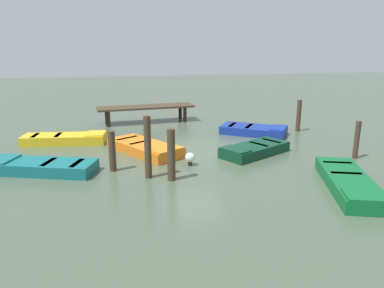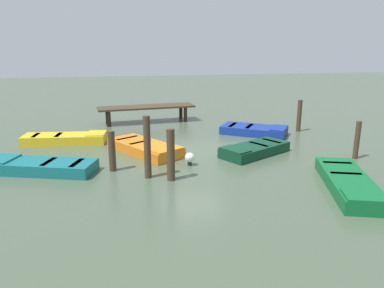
{
  "view_description": "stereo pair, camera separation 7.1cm",
  "coord_description": "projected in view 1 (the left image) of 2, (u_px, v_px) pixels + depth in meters",
  "views": [
    {
      "loc": [
        -2.95,
        -14.19,
        4.29
      ],
      "look_at": [
        0.0,
        0.0,
        0.35
      ],
      "focal_mm": 33.94,
      "sensor_mm": 36.0,
      "label": 1
    },
    {
      "loc": [
        -2.88,
        -14.2,
        4.29
      ],
      "look_at": [
        0.0,
        0.0,
        0.35
      ],
      "focal_mm": 33.94,
      "sensor_mm": 36.0,
      "label": 2
    }
  ],
  "objects": [
    {
      "name": "mooring_piling_mid_right",
      "position": [
        357.0,
        140.0,
        14.11
      ],
      "size": [
        0.2,
        0.2,
        1.49
      ],
      "primitive_type": "cylinder",
      "color": "#423323",
      "rests_on": "ground_plane"
    },
    {
      "name": "mooring_piling_near_left",
      "position": [
        299.0,
        116.0,
        18.63
      ],
      "size": [
        0.23,
        0.23,
        1.62
      ],
      "primitive_type": "cylinder",
      "color": "#423323",
      "rests_on": "ground_plane"
    },
    {
      "name": "rowboat_teal",
      "position": [
        41.0,
        166.0,
        12.66
      ],
      "size": [
        3.93,
        2.38,
        0.46
      ],
      "rotation": [
        0.0,
        0.0,
        2.81
      ],
      "color": "#14666B",
      "rests_on": "ground_plane"
    },
    {
      "name": "mooring_piling_far_left",
      "position": [
        112.0,
        151.0,
        12.68
      ],
      "size": [
        0.24,
        0.24,
        1.44
      ],
      "primitive_type": "cylinder",
      "color": "#423323",
      "rests_on": "ground_plane"
    },
    {
      "name": "rowboat_blue",
      "position": [
        254.0,
        130.0,
        18.11
      ],
      "size": [
        3.44,
        3.01,
        0.46
      ],
      "rotation": [
        0.0,
        0.0,
        5.68
      ],
      "color": "navy",
      "rests_on": "ground_plane"
    },
    {
      "name": "rowboat_yellow",
      "position": [
        65.0,
        139.0,
        16.43
      ],
      "size": [
        3.76,
        1.6,
        0.46
      ],
      "rotation": [
        0.0,
        0.0,
        6.16
      ],
      "color": "gold",
      "rests_on": "ground_plane"
    },
    {
      "name": "rowboat_dark_green",
      "position": [
        254.0,
        149.0,
        14.73
      ],
      "size": [
        3.25,
        2.55,
        0.46
      ],
      "rotation": [
        0.0,
        0.0,
        3.64
      ],
      "color": "#0C3823",
      "rests_on": "ground_plane"
    },
    {
      "name": "mooring_piling_center",
      "position": [
        148.0,
        147.0,
        11.92
      ],
      "size": [
        0.23,
        0.23,
        2.11
      ],
      "primitive_type": "cylinder",
      "color": "#423323",
      "rests_on": "ground_plane"
    },
    {
      "name": "rowboat_orange",
      "position": [
        145.0,
        148.0,
        14.99
      ],
      "size": [
        3.07,
        3.74,
        0.46
      ],
      "rotation": [
        0.0,
        0.0,
        5.28
      ],
      "color": "orange",
      "rests_on": "ground_plane"
    },
    {
      "name": "rowboat_green",
      "position": [
        349.0,
        182.0,
        11.19
      ],
      "size": [
        2.45,
        4.15,
        0.46
      ],
      "rotation": [
        0.0,
        0.0,
        4.38
      ],
      "color": "#0F602D",
      "rests_on": "ground_plane"
    },
    {
      "name": "mooring_piling_mid_left",
      "position": [
        171.0,
        155.0,
        11.75
      ],
      "size": [
        0.26,
        0.26,
        1.73
      ],
      "primitive_type": "cylinder",
      "color": "#423323",
      "rests_on": "ground_plane"
    },
    {
      "name": "ground_plane",
      "position": [
        192.0,
        152.0,
        15.11
      ],
      "size": [
        80.0,
        80.0,
        0.0
      ],
      "primitive_type": "plane",
      "color": "#475642"
    },
    {
      "name": "dock_segment",
      "position": [
        146.0,
        108.0,
        20.74
      ],
      "size": [
        5.57,
        1.98,
        0.95
      ],
      "rotation": [
        0.0,
        0.0,
        0.11
      ],
      "color": "#423323",
      "rests_on": "ground_plane"
    },
    {
      "name": "marker_buoy",
      "position": [
        190.0,
        158.0,
        13.38
      ],
      "size": [
        0.36,
        0.36,
        0.48
      ],
      "color": "#262626",
      "rests_on": "ground_plane"
    }
  ]
}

